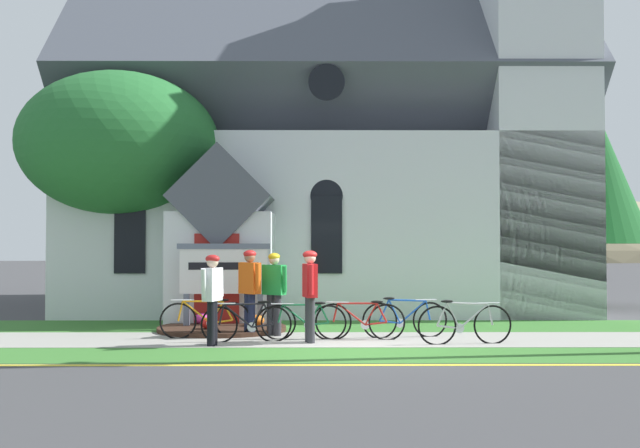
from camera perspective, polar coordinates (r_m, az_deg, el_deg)
name	(u,v)px	position (r m, az deg, el deg)	size (l,w,h in m)	color
ground	(344,326)	(17.28, 1.87, -7.74)	(140.00, 140.00, 0.00)	#3D3D3F
sidewalk_slab	(329,339)	(14.75, 0.71, -8.77)	(32.00, 2.33, 0.01)	#99968E
grass_verge	(331,355)	(12.72, 0.88, -9.93)	(32.00, 1.77, 0.01)	#38722D
church_lawn	(327,326)	(17.18, 0.57, -7.76)	(24.00, 2.55, 0.01)	#38722D
curb_paint_stripe	(333,365)	(11.70, 0.99, -10.67)	(28.00, 0.16, 0.01)	yellow
church_building	(335,155)	(23.30, 1.13, 5.24)	(14.24, 11.94, 13.50)	silver
church_sign	(224,272)	(16.53, -7.33, -3.65)	(2.03, 0.26, 1.88)	slate
flower_bed	(222,328)	(16.35, -7.46, -7.83)	(2.75, 2.75, 0.34)	#382319
bicycle_black	(465,324)	(14.28, 10.93, -7.45)	(1.80, 0.28, 0.84)	black
bicycle_yellow	(206,319)	(15.15, -8.66, -7.16)	(1.77, 0.36, 0.79)	black
bicycle_blue	(304,321)	(14.74, -1.23, -7.39)	(1.68, 0.11, 0.75)	black
bicycle_orange	(360,321)	(14.74, 3.09, -7.34)	(1.76, 0.21, 0.78)	black
bicycle_silver	(247,323)	(14.42, -5.58, -7.49)	(1.72, 0.21, 0.80)	black
bicycle_green	(405,319)	(15.13, 6.45, -7.17)	(1.74, 0.35, 0.83)	black
cyclist_in_red_jersey	(212,293)	(13.87, -8.18, -5.19)	(0.33, 0.72, 1.67)	black
cyclist_in_blue_jersey	(274,287)	(15.30, -3.52, -4.81)	(0.53, 0.55, 1.68)	#2D2D33
cyclist_in_white_jersey	(310,288)	(14.18, -0.77, -4.91)	(0.32, 0.71, 1.74)	#2D2D33
cyclist_in_yellow_jersey	(250,285)	(15.21, -5.37, -4.67)	(0.48, 0.63, 1.74)	#191E38
roadside_conifer	(593,173)	(24.02, 20.06, 3.69)	(3.30, 3.30, 6.17)	#4C3823
yard_deciduous_tree	(119,145)	(19.54, -15.01, 5.84)	(4.98, 4.98, 6.16)	#4C3823
distant_hill	(401,260)	(95.51, 6.18, -2.70)	(88.56, 43.39, 19.19)	#847A5B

